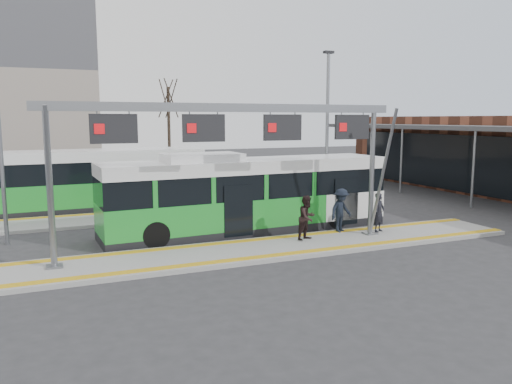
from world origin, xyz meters
TOP-DOWN VIEW (x-y plane):
  - ground at (0.00, 0.00)m, footprint 120.00×120.00m
  - platform_main at (0.00, 0.00)m, footprint 22.00×3.00m
  - platform_second at (-4.00, 8.00)m, footprint 20.00×3.00m
  - tactile_main at (0.00, 0.00)m, footprint 22.00×2.65m
  - tactile_second at (-4.00, 9.15)m, footprint 20.00×0.35m
  - gantry at (-0.35, 0.25)m, footprint 13.00×1.68m
  - hero_bus at (1.32, 3.31)m, footprint 12.56×3.24m
  - bg_bus_green at (-5.00, 11.11)m, footprint 12.88×3.19m
  - passenger_a at (6.09, 0.52)m, footprint 0.70×0.61m
  - passenger_b at (2.66, 0.44)m, footprint 1.04×0.95m
  - passenger_c at (4.60, 1.10)m, footprint 1.33×1.02m
  - tree_left at (-4.48, 31.70)m, footprint 1.40×1.40m
  - tree_mid at (4.06, 29.93)m, footprint 1.40×1.40m
  - lamp_east at (6.29, 5.18)m, footprint 0.50×0.25m

SIDE VIEW (x-z plane):
  - ground at x=0.00m, z-range 0.00..0.00m
  - platform_main at x=0.00m, z-range 0.00..0.15m
  - platform_second at x=-4.00m, z-range 0.00..0.15m
  - tactile_main at x=0.00m, z-range 0.15..0.17m
  - tactile_second at x=-4.00m, z-range 0.15..0.17m
  - passenger_a at x=6.09m, z-range 0.15..1.78m
  - passenger_b at x=2.66m, z-range 0.15..1.89m
  - passenger_c at x=4.60m, z-range 0.15..1.97m
  - hero_bus at x=1.32m, z-range -0.14..3.28m
  - bg_bus_green at x=-5.00m, z-range -0.02..3.18m
  - lamp_east at x=6.29m, z-range 0.24..8.30m
  - gantry at x=-0.35m, z-range 1.70..6.90m
  - tree_mid at x=4.06m, z-range 2.26..11.03m
  - tree_left at x=-4.48m, z-range 2.34..11.42m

